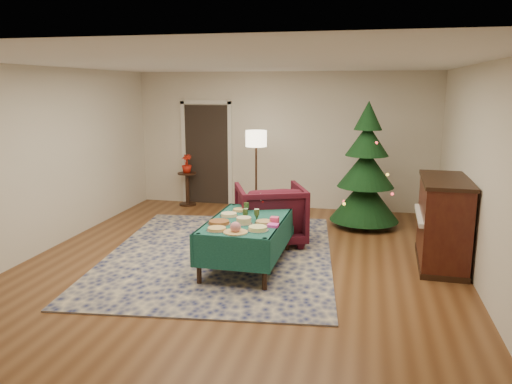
% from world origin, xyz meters
% --- Properties ---
extents(room_shell, '(7.00, 7.00, 7.00)m').
position_xyz_m(room_shell, '(0.00, 0.00, 1.35)').
color(room_shell, '#593319').
rests_on(room_shell, ground).
extents(doorway, '(1.08, 0.04, 2.16)m').
position_xyz_m(doorway, '(-1.60, 3.48, 1.10)').
color(doorway, black).
rests_on(doorway, ground).
extents(rug, '(3.64, 4.53, 0.02)m').
position_xyz_m(rug, '(-0.40, 0.34, 0.01)').
color(rug, '#141C4C').
rests_on(rug, ground).
extents(buffet_table, '(1.03, 1.72, 0.66)m').
position_xyz_m(buffet_table, '(0.11, -0.05, 0.53)').
color(buffet_table, black).
rests_on(buffet_table, ground).
extents(platter_0, '(0.26, 0.26, 0.04)m').
position_xyz_m(platter_0, '(-0.14, -0.64, 0.68)').
color(platter_0, silver).
rests_on(platter_0, buffet_table).
extents(platter_1, '(0.30, 0.30, 0.14)m').
position_xyz_m(platter_1, '(0.12, -0.69, 0.72)').
color(platter_1, silver).
rests_on(platter_1, buffet_table).
extents(platter_2, '(0.27, 0.27, 0.05)m').
position_xyz_m(platter_2, '(0.36, -0.53, 0.69)').
color(platter_2, silver).
rests_on(platter_2, buffet_table).
extents(platter_3, '(0.31, 0.31, 0.05)m').
position_xyz_m(platter_3, '(-0.19, -0.35, 0.68)').
color(platter_3, silver).
rests_on(platter_3, buffet_table).
extents(platter_4, '(0.23, 0.23, 0.09)m').
position_xyz_m(platter_4, '(0.12, -0.28, 0.71)').
color(platter_4, silver).
rests_on(platter_4, buffet_table).
extents(platter_5, '(0.25, 0.25, 0.04)m').
position_xyz_m(platter_5, '(0.37, -0.19, 0.68)').
color(platter_5, silver).
rests_on(platter_5, buffet_table).
extents(platter_6, '(0.25, 0.25, 0.05)m').
position_xyz_m(platter_6, '(-0.18, 0.06, 0.68)').
color(platter_6, silver).
rests_on(platter_6, buffet_table).
extents(platter_7, '(0.23, 0.23, 0.04)m').
position_xyz_m(platter_7, '(-0.10, 0.37, 0.68)').
color(platter_7, silver).
rests_on(platter_7, buffet_table).
extents(goblet_0, '(0.07, 0.07, 0.15)m').
position_xyz_m(goblet_0, '(0.02, 0.27, 0.74)').
color(goblet_0, '#2D471E').
rests_on(goblet_0, buffet_table).
extents(goblet_1, '(0.07, 0.07, 0.15)m').
position_xyz_m(goblet_1, '(0.24, -0.06, 0.74)').
color(goblet_1, '#2D471E').
rests_on(goblet_1, buffet_table).
extents(goblet_2, '(0.07, 0.07, 0.15)m').
position_xyz_m(goblet_2, '(0.09, -0.07, 0.74)').
color(goblet_2, '#2D471E').
rests_on(goblet_2, buffet_table).
extents(napkin_stack, '(0.14, 0.14, 0.04)m').
position_xyz_m(napkin_stack, '(0.51, -0.32, 0.68)').
color(napkin_stack, '#EB41B6').
rests_on(napkin_stack, buffet_table).
extents(gift_box, '(0.11, 0.11, 0.09)m').
position_xyz_m(gift_box, '(0.50, -0.17, 0.71)').
color(gift_box, '#EE426E').
rests_on(gift_box, buffet_table).
extents(centerpiece, '(0.24, 0.24, 0.27)m').
position_xyz_m(centerpiece, '(0.14, 0.62, 0.78)').
color(centerpiece, '#1E4C1E').
rests_on(centerpiece, buffet_table).
extents(armchair, '(1.27, 1.23, 1.03)m').
position_xyz_m(armchair, '(0.21, 1.04, 0.51)').
color(armchair, '#420E19').
rests_on(armchair, ground).
extents(floor_lamp, '(0.39, 0.39, 1.62)m').
position_xyz_m(floor_lamp, '(-0.37, 2.66, 1.37)').
color(floor_lamp, '#A57F3F').
rests_on(floor_lamp, ground).
extents(side_table, '(0.38, 0.38, 0.68)m').
position_xyz_m(side_table, '(-1.94, 3.20, 0.33)').
color(side_table, black).
rests_on(side_table, ground).
extents(potted_plant, '(0.21, 0.37, 0.21)m').
position_xyz_m(potted_plant, '(-1.94, 3.20, 0.79)').
color(potted_plant, '#B11B0C').
rests_on(potted_plant, side_table).
extents(christmas_tree, '(1.39, 1.39, 2.18)m').
position_xyz_m(christmas_tree, '(1.64, 2.37, 0.98)').
color(christmas_tree, black).
rests_on(christmas_tree, ground).
extents(piano, '(0.71, 1.41, 1.20)m').
position_xyz_m(piano, '(2.69, 0.62, 0.59)').
color(piano, black).
rests_on(piano, ground).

